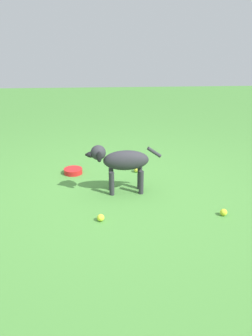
# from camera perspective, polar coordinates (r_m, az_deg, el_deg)

# --- Properties ---
(ground) EXTENTS (14.00, 14.00, 0.00)m
(ground) POSITION_cam_1_polar(r_m,az_deg,el_deg) (3.65, -1.10, -4.24)
(ground) COLOR #478438
(dog) EXTENTS (0.78, 0.20, 0.53)m
(dog) POSITION_cam_1_polar(r_m,az_deg,el_deg) (3.54, -0.74, 1.13)
(dog) COLOR #2D2D33
(dog) RESTS_ON ground
(tennis_ball_0) EXTENTS (0.07, 0.07, 0.07)m
(tennis_ball_0) POSITION_cam_1_polar(r_m,az_deg,el_deg) (4.39, -1.29, 0.96)
(tennis_ball_0) COLOR yellow
(tennis_ball_0) RESTS_ON ground
(tennis_ball_1) EXTENTS (0.07, 0.07, 0.07)m
(tennis_ball_1) POSITION_cam_1_polar(r_m,az_deg,el_deg) (4.17, 1.76, -0.26)
(tennis_ball_1) COLOR #D1D83A
(tennis_ball_1) RESTS_ON ground
(tennis_ball_2) EXTENTS (0.07, 0.07, 0.07)m
(tennis_ball_2) POSITION_cam_1_polar(r_m,az_deg,el_deg) (3.15, -4.20, -8.20)
(tennis_ball_2) COLOR #D7E533
(tennis_ball_2) RESTS_ON ground
(tennis_ball_3) EXTENTS (0.07, 0.07, 0.07)m
(tennis_ball_3) POSITION_cam_1_polar(r_m,az_deg,el_deg) (3.35, 15.83, -7.06)
(tennis_ball_3) COLOR #C2D12C
(tennis_ball_3) RESTS_ON ground
(water_bowl) EXTENTS (0.22, 0.22, 0.06)m
(water_bowl) POSITION_cam_1_polar(r_m,az_deg,el_deg) (4.18, -8.73, -0.50)
(water_bowl) COLOR red
(water_bowl) RESTS_ON ground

